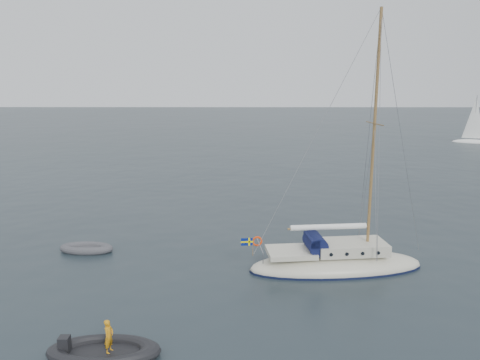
{
  "coord_description": "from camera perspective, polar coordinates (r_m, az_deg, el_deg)",
  "views": [
    {
      "loc": [
        -2.47,
        -25.53,
        9.64
      ],
      "look_at": [
        -2.64,
        0.0,
        4.21
      ],
      "focal_mm": 35.0,
      "sensor_mm": 36.0,
      "label": 1
    }
  ],
  "objects": [
    {
      "name": "ground",
      "position": [
        27.4,
        5.6,
        -8.64
      ],
      "size": [
        300.0,
        300.0,
        0.0
      ],
      "primitive_type": "plane",
      "color": "black",
      "rests_on": "ground"
    },
    {
      "name": "sailboat",
      "position": [
        24.99,
        11.74,
        -8.4
      ],
      "size": [
        9.58,
        2.87,
        13.64
      ],
      "rotation": [
        0.0,
        0.0,
        0.11
      ],
      "color": "beige",
      "rests_on": "ground"
    },
    {
      "name": "dinghy",
      "position": [
        28.57,
        -18.22,
        -7.91
      ],
      "size": [
        3.11,
        1.4,
        0.45
      ],
      "rotation": [
        0.0,
        0.0,
        -0.06
      ],
      "color": "#525257",
      "rests_on": "ground"
    },
    {
      "name": "rib",
      "position": [
        18.35,
        -16.34,
        -19.35
      ],
      "size": [
        4.08,
        1.85,
        1.45
      ],
      "rotation": [
        0.0,
        0.0,
        0.02
      ],
      "color": "black",
      "rests_on": "ground"
    },
    {
      "name": "distant_yacht_b",
      "position": [
        82.5,
        26.66,
        6.4
      ],
      "size": [
        5.97,
        3.19,
        7.91
      ],
      "rotation": [
        0.0,
        0.0,
        -0.39
      ],
      "color": "white",
      "rests_on": "ground"
    }
  ]
}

